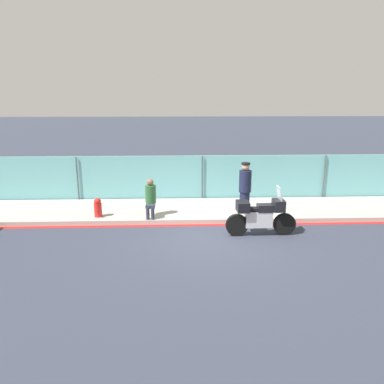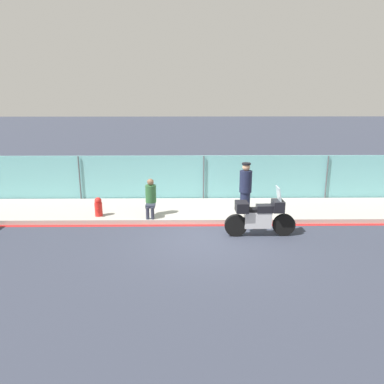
# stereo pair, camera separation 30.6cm
# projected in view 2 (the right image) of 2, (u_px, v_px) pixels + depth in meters

# --- Properties ---
(ground_plane) EXTENTS (120.00, 120.00, 0.00)m
(ground_plane) POSITION_uv_depth(u_px,v_px,m) (209.00, 239.00, 11.20)
(ground_plane) COLOR #333847
(sidewalk) EXTENTS (36.28, 2.65, 0.16)m
(sidewalk) POSITION_uv_depth(u_px,v_px,m) (205.00, 210.00, 13.72)
(sidewalk) COLOR #ADA89E
(sidewalk) RESTS_ON ground_plane
(curb_paint_stripe) EXTENTS (36.28, 0.18, 0.01)m
(curb_paint_stripe) POSITION_uv_depth(u_px,v_px,m) (207.00, 225.00, 12.37)
(curb_paint_stripe) COLOR red
(curb_paint_stripe) RESTS_ON ground_plane
(storefront_fence) EXTENTS (34.47, 0.17, 1.87)m
(storefront_fence) POSITION_uv_depth(u_px,v_px,m) (204.00, 179.00, 14.87)
(storefront_fence) COLOR #6BB2B7
(storefront_fence) RESTS_ON ground_plane
(motorcycle) EXTENTS (2.16, 0.52, 1.54)m
(motorcycle) POSITION_uv_depth(u_px,v_px,m) (260.00, 216.00, 11.32)
(motorcycle) COLOR black
(motorcycle) RESTS_ON ground_plane
(officer_standing) EXTENTS (0.43, 0.43, 1.77)m
(officer_standing) POSITION_uv_depth(u_px,v_px,m) (245.00, 188.00, 12.96)
(officer_standing) COLOR #191E38
(officer_standing) RESTS_ON sidewalk
(person_seated_on_curb) EXTENTS (0.36, 0.66, 1.29)m
(person_seated_on_curb) POSITION_uv_depth(u_px,v_px,m) (151.00, 196.00, 12.65)
(person_seated_on_curb) COLOR #2D3342
(person_seated_on_curb) RESTS_ON sidewalk
(fire_hydrant) EXTENTS (0.26, 0.32, 0.65)m
(fire_hydrant) POSITION_uv_depth(u_px,v_px,m) (98.00, 207.00, 12.75)
(fire_hydrant) COLOR red
(fire_hydrant) RESTS_ON sidewalk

